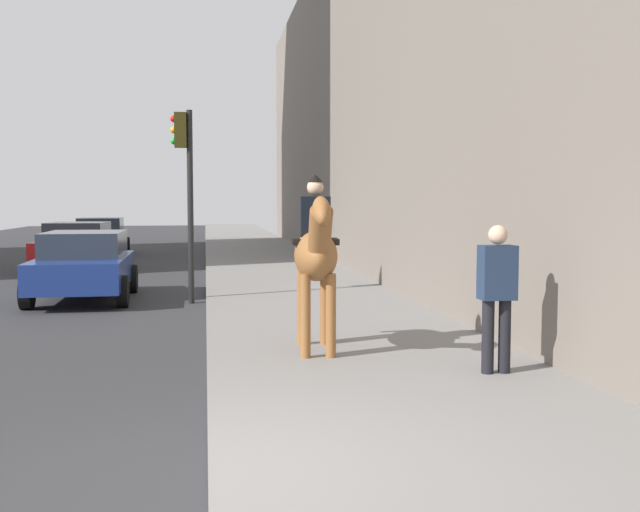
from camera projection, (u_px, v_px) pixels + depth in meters
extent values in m
cube|color=slate|center=(477.00, 467.00, 5.79)|extent=(120.00, 4.07, 0.12)
ellipsoid|color=brown|center=(316.00, 255.00, 9.92)|extent=(1.54, 0.67, 0.66)
cylinder|color=brown|center=(331.00, 316.00, 9.54)|extent=(0.13, 0.13, 1.06)
cylinder|color=brown|center=(306.00, 316.00, 9.51)|extent=(0.13, 0.13, 1.06)
cylinder|color=brown|center=(325.00, 306.00, 10.43)|extent=(0.13, 0.13, 1.06)
cylinder|color=brown|center=(302.00, 306.00, 10.41)|extent=(0.13, 0.13, 1.06)
cylinder|color=brown|center=(320.00, 231.00, 9.13)|extent=(0.65, 0.33, 0.68)
ellipsoid|color=brown|center=(322.00, 211.00, 8.90)|extent=(0.64, 0.27, 0.49)
cylinder|color=black|center=(312.00, 259.00, 10.63)|extent=(0.29, 0.12, 0.55)
cube|color=black|center=(315.00, 241.00, 9.96)|extent=(0.48, 0.63, 0.08)
cube|color=black|center=(315.00, 217.00, 9.93)|extent=(0.31, 0.40, 0.55)
sphere|color=#D8AD8C|center=(315.00, 187.00, 9.90)|extent=(0.22, 0.22, 0.22)
cone|color=black|center=(315.00, 178.00, 9.90)|extent=(0.21, 0.21, 0.10)
cylinder|color=black|center=(488.00, 337.00, 8.66)|extent=(0.14, 0.14, 0.85)
cylinder|color=black|center=(505.00, 336.00, 8.69)|extent=(0.14, 0.14, 0.85)
cube|color=#1E2D47|center=(497.00, 272.00, 8.62)|extent=(0.26, 0.40, 0.62)
sphere|color=#D8AD8C|center=(498.00, 235.00, 8.59)|extent=(0.22, 0.22, 0.22)
cube|color=navy|center=(84.00, 271.00, 15.90)|extent=(3.96, 1.86, 0.60)
cube|color=#262D38|center=(85.00, 244.00, 16.09)|extent=(2.30, 1.61, 0.52)
cylinder|color=black|center=(123.00, 291.00, 14.87)|extent=(0.64, 0.23, 0.64)
cylinder|color=black|center=(27.00, 293.00, 14.57)|extent=(0.64, 0.23, 0.64)
cylinder|color=black|center=(132.00, 279.00, 17.27)|extent=(0.64, 0.23, 0.64)
cylinder|color=black|center=(50.00, 280.00, 16.97)|extent=(0.64, 0.23, 0.64)
cube|color=silver|center=(100.00, 239.00, 29.13)|extent=(3.87, 1.92, 0.60)
cube|color=#262D38|center=(101.00, 224.00, 29.31)|extent=(2.11, 1.65, 0.52)
cylinder|color=black|center=(122.00, 249.00, 28.16)|extent=(0.65, 0.24, 0.64)
cylinder|color=black|center=(72.00, 249.00, 27.83)|extent=(0.65, 0.24, 0.64)
cylinder|color=black|center=(127.00, 245.00, 30.47)|extent=(0.65, 0.24, 0.64)
cylinder|color=black|center=(80.00, 245.00, 30.15)|extent=(0.65, 0.24, 0.64)
cube|color=maroon|center=(77.00, 250.00, 22.92)|extent=(4.02, 2.06, 0.60)
cube|color=#262D38|center=(78.00, 231.00, 23.11)|extent=(2.03, 1.75, 0.52)
cylinder|color=black|center=(102.00, 262.00, 21.83)|extent=(0.65, 0.25, 0.64)
cylinder|color=black|center=(34.00, 263.00, 21.63)|extent=(0.65, 0.25, 0.64)
cylinder|color=black|center=(115.00, 256.00, 24.26)|extent=(0.65, 0.25, 0.64)
cylinder|color=black|center=(54.00, 257.00, 24.05)|extent=(0.65, 0.25, 0.64)
cylinder|color=black|center=(190.00, 208.00, 15.34)|extent=(0.12, 0.12, 3.91)
cube|color=#2D280C|center=(180.00, 130.00, 15.20)|extent=(0.20, 0.24, 0.70)
sphere|color=red|center=(174.00, 119.00, 15.16)|extent=(0.14, 0.14, 0.14)
sphere|color=orange|center=(174.00, 130.00, 15.18)|extent=(0.14, 0.14, 0.14)
sphere|color=green|center=(174.00, 141.00, 15.19)|extent=(0.14, 0.14, 0.14)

